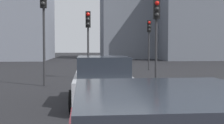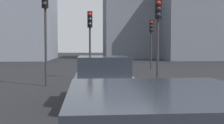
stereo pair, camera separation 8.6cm
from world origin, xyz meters
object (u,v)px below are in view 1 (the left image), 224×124
at_px(traffic_light_near_right, 88,30).
at_px(traffic_light_near_left, 44,16).
at_px(traffic_light_far_left, 149,34).
at_px(car_silver_lead, 103,81).
at_px(traffic_light_far_right, 156,24).

bearing_deg(traffic_light_near_right, traffic_light_near_left, -34.19).
bearing_deg(traffic_light_far_left, car_silver_lead, -14.73).
bearing_deg(traffic_light_near_left, car_silver_lead, 28.82).
height_order(car_silver_lead, traffic_light_far_left, traffic_light_far_left).
height_order(traffic_light_near_left, traffic_light_far_left, traffic_light_near_left).
height_order(traffic_light_near_right, traffic_light_far_right, traffic_light_far_right).
xyz_separation_m(car_silver_lead, traffic_light_near_right, (7.46, 0.40, 1.98)).
xyz_separation_m(traffic_light_far_left, traffic_light_far_right, (-8.59, 1.45, 0.16)).
bearing_deg(car_silver_lead, traffic_light_near_right, 2.90).
bearing_deg(traffic_light_near_right, car_silver_lead, 2.85).
bearing_deg(traffic_light_near_left, traffic_light_far_right, 89.66).
relative_size(traffic_light_near_left, traffic_light_far_right, 1.12).
relative_size(car_silver_lead, traffic_light_near_right, 1.12).
xyz_separation_m(traffic_light_near_right, traffic_light_far_right, (-3.06, -3.16, 0.16)).
distance_m(traffic_light_near_left, traffic_light_near_right, 3.66).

